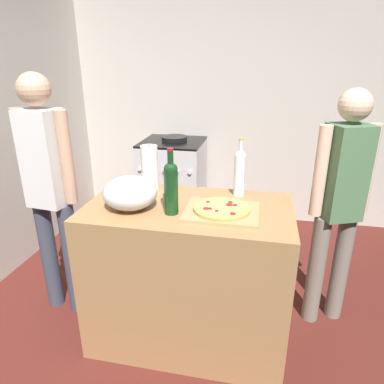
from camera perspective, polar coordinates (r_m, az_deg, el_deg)
name	(u,v)px	position (r m, az deg, el deg)	size (l,w,h in m)	color
ground_plane	(210,281)	(2.96, 3.04, -14.52)	(3.99, 3.28, 0.02)	#511E19
kitchen_wall_rear	(233,101)	(3.81, 6.74, 14.71)	(3.99, 0.10, 2.60)	#BCB7AD
counter	(189,275)	(2.20, -0.54, -13.48)	(1.18, 0.66, 0.92)	#9E7247
cutting_board	(222,212)	(1.89, 4.90, -3.32)	(0.40, 0.32, 0.02)	tan
pizza	(222,209)	(1.88, 4.93, -2.74)	(0.31, 0.31, 0.03)	tan
mixing_bowl	(130,193)	(1.95, -10.17, -0.13)	(0.30, 0.30, 0.18)	#B2B2B7
paper_towel_roll	(150,168)	(2.20, -7.02, 3.92)	(0.11, 0.11, 0.29)	white
wine_bottle_clear	(171,185)	(1.83, -3.49, 1.10)	(0.08, 0.08, 0.36)	#143819
wine_bottle_amber	(240,171)	(2.11, 7.89, 3.47)	(0.07, 0.07, 0.36)	silver
stove	(173,183)	(3.71, -3.11, 1.44)	(0.63, 0.64, 0.97)	#B7B7BC
person_in_stripes	(49,184)	(2.42, -22.59, 1.20)	(0.40, 0.22, 1.65)	#383D4C
person_in_red	(340,199)	(2.33, 23.23, -1.11)	(0.37, 0.27, 1.57)	slate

